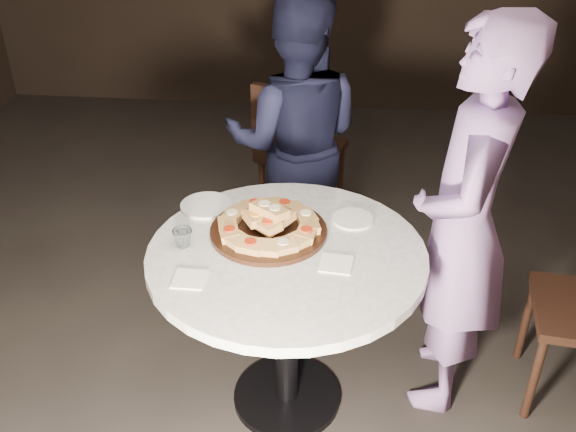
{
  "coord_description": "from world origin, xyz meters",
  "views": [
    {
      "loc": [
        0.28,
        -2.24,
        2.29
      ],
      "look_at": [
        0.07,
        -0.09,
        0.97
      ],
      "focal_mm": 40.0,
      "sensor_mm": 36.0,
      "label": 1
    }
  ],
  "objects": [
    {
      "name": "diner_navy",
      "position": [
        0.0,
        0.93,
        0.81
      ],
      "size": [
        0.8,
        0.63,
        1.63
      ],
      "primitive_type": "imported",
      "rotation": [
        0.0,
        0.0,
        3.16
      ],
      "color": "black",
      "rests_on": "ground"
    },
    {
      "name": "plate_left",
      "position": [
        -0.32,
        0.16,
        0.85
      ],
      "size": [
        0.29,
        0.29,
        0.01
      ],
      "primitive_type": "cylinder",
      "rotation": [
        0.0,
        0.0,
        0.34
      ],
      "color": "white",
      "rests_on": "table"
    },
    {
      "name": "diner_teal",
      "position": [
        0.78,
        0.03,
        0.88
      ],
      "size": [
        0.53,
        0.71,
        1.76
      ],
      "primitive_type": "imported",
      "rotation": [
        0.0,
        0.0,
        -1.76
      ],
      "color": "#8369A7",
      "rests_on": "ground"
    },
    {
      "name": "chair_far",
      "position": [
        -0.03,
        1.37,
        0.58
      ],
      "size": [
        0.59,
        0.6,
        1.0
      ],
      "rotation": [
        0.0,
        0.0,
        2.85
      ],
      "color": "black",
      "rests_on": "ground"
    },
    {
      "name": "napkin_near",
      "position": [
        -0.27,
        -0.37,
        0.84
      ],
      "size": [
        0.12,
        0.12,
        0.01
      ],
      "primitive_type": "cube",
      "rotation": [
        0.0,
        0.0,
        0.0
      ],
      "color": "white",
      "rests_on": "table"
    },
    {
      "name": "focaccia_pile",
      "position": [
        -0.02,
        -0.03,
        0.89
      ],
      "size": [
        0.44,
        0.43,
        0.12
      ],
      "rotation": [
        0.0,
        0.0,
        -0.3
      ],
      "color": "#B58446",
      "rests_on": "serving_board"
    },
    {
      "name": "table",
      "position": [
        0.07,
        -0.14,
        0.68
      ],
      "size": [
        1.16,
        1.16,
        0.84
      ],
      "rotation": [
        0.0,
        0.0,
        0.04
      ],
      "color": "black",
      "rests_on": "ground"
    },
    {
      "name": "plate_right",
      "position": [
        0.33,
        0.11,
        0.85
      ],
      "size": [
        0.23,
        0.23,
        0.01
      ],
      "primitive_type": "cylinder",
      "rotation": [
        0.0,
        0.0,
        0.39
      ],
      "color": "white",
      "rests_on": "table"
    },
    {
      "name": "floor",
      "position": [
        0.0,
        0.0,
        0.0
      ],
      "size": [
        7.0,
        7.0,
        0.0
      ],
      "primitive_type": "plane",
      "color": "black",
      "rests_on": "ground"
    },
    {
      "name": "water_glass",
      "position": [
        -0.35,
        -0.15,
        0.88
      ],
      "size": [
        0.09,
        0.09,
        0.07
      ],
      "primitive_type": "imported",
      "rotation": [
        0.0,
        0.0,
        -0.2
      ],
      "color": "silver",
      "rests_on": "table"
    },
    {
      "name": "napkin_far",
      "position": [
        0.27,
        -0.22,
        0.84
      ],
      "size": [
        0.14,
        0.14,
        0.01
      ],
      "primitive_type": "cube",
      "rotation": [
        0.0,
        0.0,
        -0.1
      ],
      "color": "white",
      "rests_on": "table"
    },
    {
      "name": "serving_board",
      "position": [
        -0.02,
        -0.03,
        0.85
      ],
      "size": [
        0.54,
        0.54,
        0.02
      ],
      "primitive_type": "cylinder",
      "rotation": [
        0.0,
        0.0,
        -0.11
      ],
      "color": "black",
      "rests_on": "table"
    }
  ]
}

